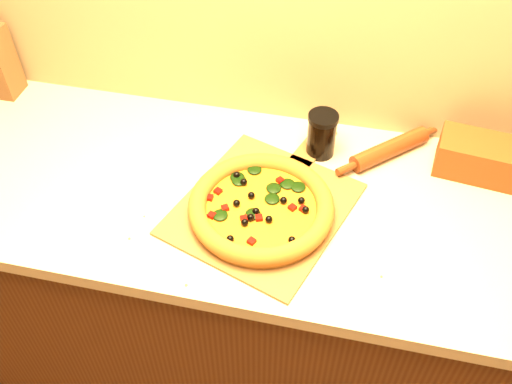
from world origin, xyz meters
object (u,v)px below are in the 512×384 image
pizza_peel (266,204)px  rolling_pin (390,149)px  dark_jar (322,134)px  pizza (261,207)px

pizza_peel → rolling_pin: bearing=60.2°
dark_jar → pizza_peel: bearing=-114.7°
rolling_pin → dark_jar: (-0.19, -0.03, 0.04)m
pizza → rolling_pin: bearing=44.5°
pizza → dark_jar: size_ratio=2.75×
dark_jar → pizza: bearing=-112.7°
pizza → pizza_peel: bearing=81.3°
rolling_pin → pizza_peel: bearing=-138.8°
rolling_pin → dark_jar: 0.19m
pizza_peel → dark_jar: 0.26m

